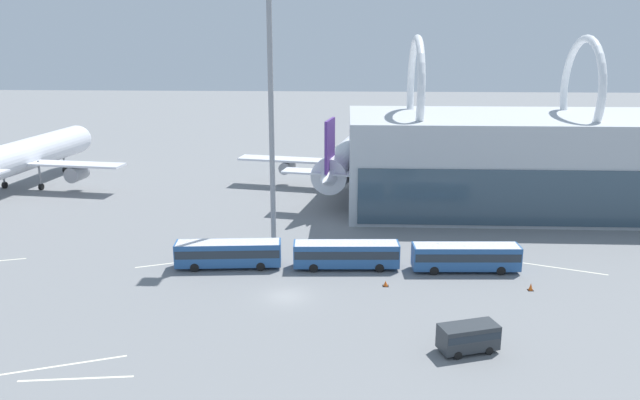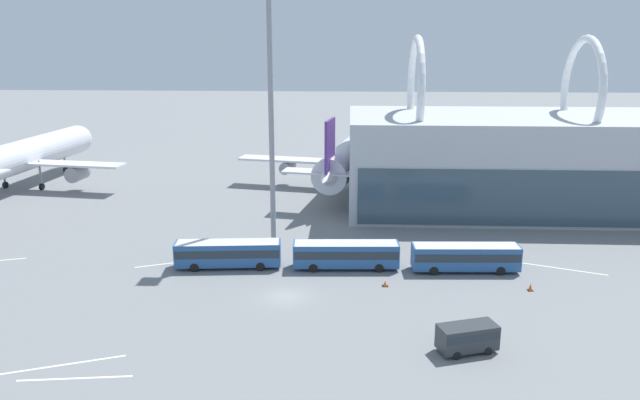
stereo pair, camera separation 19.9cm
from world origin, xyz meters
The scene contains 14 objects.
ground_plane centered at (0.00, 0.00, 0.00)m, with size 440.00×440.00×0.00m, color slate.
airliner_at_gate_near centered at (-48.98, 43.14, 5.57)m, with size 36.83×38.49×15.97m.
airliner_at_gate_far centered at (6.42, 45.64, 5.54)m, with size 38.31×41.46×13.88m.
shuttle_bus_0 centered at (-7.31, 7.80, 1.80)m, with size 12.06×3.68×3.04m.
shuttle_bus_1 centered at (6.04, 8.13, 1.80)m, with size 11.99×3.22×3.04m.
shuttle_bus_2 centered at (19.40, 7.91, 1.80)m, with size 11.98×3.17×3.04m.
service_van_foreground centered at (16.36, -10.40, 1.41)m, with size 5.37×3.58×2.39m.
floodlight_mast centered at (-3.19, 16.55, 18.19)m, with size 2.14×2.14×31.91m.
lane_stripe_0 centered at (30.83, 9.05, 0.00)m, with size 9.10×0.25×0.01m, color silver.
lane_stripe_2 centered at (-12.79, 9.37, 0.00)m, with size 11.28×0.25×0.01m, color silver.
lane_stripe_3 centered at (-14.81, -16.13, 0.00)m, with size 8.82×0.25×0.01m, color silver.
lane_stripe_4 centered at (-17.13, -14.38, 0.00)m, with size 10.82×0.25×0.01m, color silver.
traffic_cone_0 centered at (25.25, 2.74, 0.39)m, with size 0.59×0.59×0.79m.
traffic_cone_1 centered at (10.25, 3.17, 0.29)m, with size 0.64×0.64×0.59m.
Camera 1 is at (6.08, -58.21, 26.12)m, focal length 35.00 mm.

